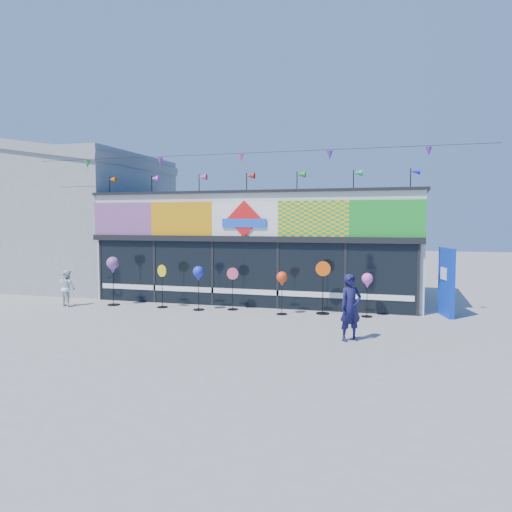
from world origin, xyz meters
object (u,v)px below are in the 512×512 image
at_px(spinner_5, 323,286).
at_px(child, 67,288).
at_px(spinner_0, 113,266).
at_px(spinner_6, 367,282).
at_px(spinner_2, 198,275).
at_px(spinner_3, 233,288).
at_px(adult_man, 351,307).
at_px(spinner_4, 282,280).
at_px(spinner_1, 162,285).
at_px(blue_sign, 446,282).

height_order(spinner_5, child, spinner_5).
distance_m(spinner_0, spinner_6, 8.90).
xyz_separation_m(spinner_5, child, (-8.98, -1.03, -0.26)).
relative_size(spinner_2, spinner_3, 1.04).
relative_size(adult_man, child, 1.31).
bearing_deg(spinner_5, spinner_4, -159.32).
xyz_separation_m(spinner_1, child, (-3.41, -0.64, -0.15)).
bearing_deg(spinner_1, adult_man, -24.03).
distance_m(spinner_4, child, 7.76).
bearing_deg(spinner_5, adult_man, -70.14).
distance_m(spinner_1, spinner_6, 7.00).
distance_m(blue_sign, spinner_4, 5.20).
relative_size(spinner_0, child, 1.35).
relative_size(spinner_2, adult_man, 0.89).
distance_m(blue_sign, adult_man, 4.87).
bearing_deg(spinner_2, spinner_5, 6.82).
bearing_deg(spinner_6, spinner_2, -176.03).
height_order(spinner_1, adult_man, adult_man).
xyz_separation_m(spinner_3, spinner_6, (4.47, 0.00, 0.35)).
bearing_deg(blue_sign, spinner_6, -176.10).
relative_size(spinner_0, adult_man, 1.03).
bearing_deg(spinner_4, adult_man, -49.84).
bearing_deg(spinner_6, spinner_0, -177.78).
relative_size(blue_sign, spinner_0, 1.24).
relative_size(spinner_2, spinner_4, 1.08).
bearing_deg(spinner_2, spinner_0, 179.27).
height_order(spinner_1, spinner_4, spinner_1).
bearing_deg(child, spinner_1, -149.07).
xyz_separation_m(spinner_0, spinner_5, (7.48, 0.45, -0.49)).
height_order(spinner_0, spinner_2, spinner_0).
relative_size(spinner_2, child, 1.16).
height_order(spinner_3, spinner_6, spinner_3).
relative_size(spinner_1, spinner_6, 1.07).
height_order(spinner_0, child, spinner_0).
relative_size(blue_sign, spinner_1, 1.45).
height_order(spinner_6, child, spinner_6).
relative_size(spinner_3, spinner_6, 1.03).
height_order(blue_sign, spinner_1, blue_sign).
relative_size(blue_sign, adult_man, 1.29).
xyz_separation_m(spinner_3, adult_man, (4.30, -3.31, 0.08)).
xyz_separation_m(blue_sign, child, (-12.79, -1.73, -0.45)).
height_order(blue_sign, spinner_3, blue_sign).
bearing_deg(blue_sign, spinner_2, 173.73).
bearing_deg(blue_sign, spinner_1, 171.80).
xyz_separation_m(spinner_1, spinner_5, (5.57, 0.39, 0.12)).
relative_size(spinner_3, adult_man, 0.85).
bearing_deg(spinner_4, spinner_5, 20.68).
bearing_deg(spinner_1, blue_sign, 6.63).
xyz_separation_m(spinner_0, spinner_6, (8.89, 0.34, -0.28)).
distance_m(spinner_0, spinner_5, 7.51).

